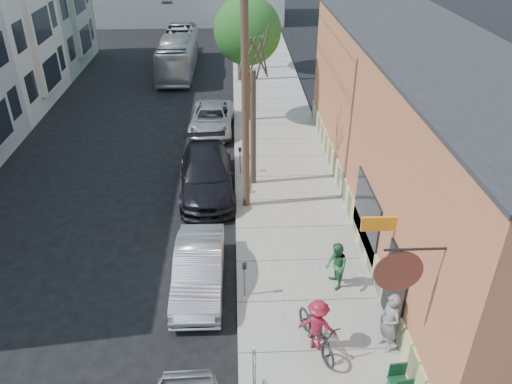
{
  "coord_description": "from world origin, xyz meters",
  "views": [
    {
      "loc": [
        2.07,
        -11.51,
        10.94
      ],
      "look_at": [
        2.78,
        4.38,
        1.5
      ],
      "focal_mm": 35.0,
      "sensor_mm": 36.0,
      "label": 1
    }
  ],
  "objects_px": {
    "patron_grey": "(389,323)",
    "car_2": "(207,174)",
    "parking_meter_near": "(245,274)",
    "patio_chair_a": "(399,382)",
    "tree_bare": "(253,130)",
    "car_3": "(212,119)",
    "patron_green": "(336,266)",
    "cyclist": "(317,325)",
    "bus": "(178,53)",
    "utility_pole_near": "(243,79)",
    "parking_meter_far": "(240,156)",
    "car_1": "(199,269)",
    "tree_leafy_mid": "(247,31)"
  },
  "relations": [
    {
      "from": "patron_grey",
      "to": "car_2",
      "type": "xyz_separation_m",
      "value": [
        -5.29,
        9.05,
        -0.27
      ]
    },
    {
      "from": "parking_meter_near",
      "to": "patio_chair_a",
      "type": "relative_size",
      "value": 1.41
    },
    {
      "from": "tree_bare",
      "to": "car_2",
      "type": "xyz_separation_m",
      "value": [
        -2.0,
        -0.39,
        -1.85
      ]
    },
    {
      "from": "car_3",
      "to": "patron_grey",
      "type": "bearing_deg",
      "value": -68.81
    },
    {
      "from": "patio_chair_a",
      "to": "patron_green",
      "type": "height_order",
      "value": "patron_green"
    },
    {
      "from": "patron_grey",
      "to": "car_3",
      "type": "bearing_deg",
      "value": 178.8
    },
    {
      "from": "patio_chair_a",
      "to": "cyclist",
      "type": "bearing_deg",
      "value": 132.44
    },
    {
      "from": "cyclist",
      "to": "car_3",
      "type": "xyz_separation_m",
      "value": [
        -3.37,
        15.39,
        -0.29
      ]
    },
    {
      "from": "parking_meter_near",
      "to": "bus",
      "type": "distance_m",
      "value": 24.41
    },
    {
      "from": "utility_pole_near",
      "to": "car_3",
      "type": "xyz_separation_m",
      "value": [
        -1.59,
        7.9,
        -4.74
      ]
    },
    {
      "from": "parking_meter_far",
      "to": "bus",
      "type": "xyz_separation_m",
      "value": [
        -4.15,
        15.96,
        0.34
      ]
    },
    {
      "from": "utility_pole_near",
      "to": "car_1",
      "type": "distance_m",
      "value": 6.84
    },
    {
      "from": "patio_chair_a",
      "to": "car_2",
      "type": "bearing_deg",
      "value": 110.93
    },
    {
      "from": "tree_bare",
      "to": "patio_chair_a",
      "type": "relative_size",
      "value": 5.69
    },
    {
      "from": "patron_green",
      "to": "cyclist",
      "type": "xyz_separation_m",
      "value": [
        -0.96,
        -2.44,
        -0.01
      ]
    },
    {
      "from": "utility_pole_near",
      "to": "cyclist",
      "type": "xyz_separation_m",
      "value": [
        1.78,
        -7.49,
        -4.45
      ]
    },
    {
      "from": "patron_green",
      "to": "utility_pole_near",
      "type": "bearing_deg",
      "value": -159.7
    },
    {
      "from": "parking_meter_far",
      "to": "patio_chair_a",
      "type": "relative_size",
      "value": 1.41
    },
    {
      "from": "parking_meter_near",
      "to": "parking_meter_far",
      "type": "bearing_deg",
      "value": 90.0
    },
    {
      "from": "tree_leafy_mid",
      "to": "parking_meter_near",
      "type": "bearing_deg",
      "value": -92.2
    },
    {
      "from": "patio_chair_a",
      "to": "patron_grey",
      "type": "xyz_separation_m",
      "value": [
        0.12,
        1.52,
        0.49
      ]
    },
    {
      "from": "patron_grey",
      "to": "patron_green",
      "type": "height_order",
      "value": "patron_grey"
    },
    {
      "from": "patron_green",
      "to": "bus",
      "type": "bearing_deg",
      "value": -171.71
    },
    {
      "from": "parking_meter_near",
      "to": "cyclist",
      "type": "height_order",
      "value": "cyclist"
    },
    {
      "from": "tree_leafy_mid",
      "to": "cyclist",
      "type": "distance_m",
      "value": 17.05
    },
    {
      "from": "patron_grey",
      "to": "patron_green",
      "type": "relative_size",
      "value": 1.14
    },
    {
      "from": "car_1",
      "to": "car_3",
      "type": "xyz_separation_m",
      "value": [
        0.0,
        12.61,
        -0.05
      ]
    },
    {
      "from": "parking_meter_near",
      "to": "tree_bare",
      "type": "height_order",
      "value": "tree_bare"
    },
    {
      "from": "tree_leafy_mid",
      "to": "bus",
      "type": "distance_m",
      "value": 11.39
    },
    {
      "from": "tree_leafy_mid",
      "to": "car_2",
      "type": "distance_m",
      "value": 8.89
    },
    {
      "from": "parking_meter_near",
      "to": "car_3",
      "type": "height_order",
      "value": "parking_meter_near"
    },
    {
      "from": "tree_leafy_mid",
      "to": "car_2",
      "type": "relative_size",
      "value": 1.19
    },
    {
      "from": "patron_grey",
      "to": "utility_pole_near",
      "type": "bearing_deg",
      "value": -174.13
    },
    {
      "from": "car_3",
      "to": "bus",
      "type": "height_order",
      "value": "bus"
    },
    {
      "from": "patio_chair_a",
      "to": "bus",
      "type": "bearing_deg",
      "value": 100.65
    },
    {
      "from": "patron_grey",
      "to": "car_2",
      "type": "distance_m",
      "value": 10.49
    },
    {
      "from": "tree_leafy_mid",
      "to": "patio_chair_a",
      "type": "distance_m",
      "value": 18.95
    },
    {
      "from": "tree_bare",
      "to": "patron_grey",
      "type": "relative_size",
      "value": 2.7
    },
    {
      "from": "tree_bare",
      "to": "patio_chair_a",
      "type": "bearing_deg",
      "value": -73.88
    },
    {
      "from": "utility_pole_near",
      "to": "patron_grey",
      "type": "height_order",
      "value": "utility_pole_near"
    },
    {
      "from": "car_1",
      "to": "car_2",
      "type": "bearing_deg",
      "value": 90.51
    },
    {
      "from": "car_2",
      "to": "cyclist",
      "type": "bearing_deg",
      "value": -72.88
    },
    {
      "from": "patio_chair_a",
      "to": "patron_green",
      "type": "xyz_separation_m",
      "value": [
        -0.84,
        4.09,
        0.37
      ]
    },
    {
      "from": "tree_leafy_mid",
      "to": "patron_grey",
      "type": "distance_m",
      "value": 17.4
    },
    {
      "from": "bus",
      "to": "tree_bare",
      "type": "bearing_deg",
      "value": -74.19
    },
    {
      "from": "parking_meter_near",
      "to": "car_2",
      "type": "relative_size",
      "value": 0.22
    },
    {
      "from": "parking_meter_far",
      "to": "bus",
      "type": "height_order",
      "value": "bus"
    },
    {
      "from": "parking_meter_near",
      "to": "parking_meter_far",
      "type": "distance_m",
      "value": 8.09
    },
    {
      "from": "patio_chair_a",
      "to": "car_2",
      "type": "xyz_separation_m",
      "value": [
        -5.17,
        10.58,
        0.21
      ]
    },
    {
      "from": "cyclist",
      "to": "tree_leafy_mid",
      "type": "bearing_deg",
      "value": -67.91
    }
  ]
}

